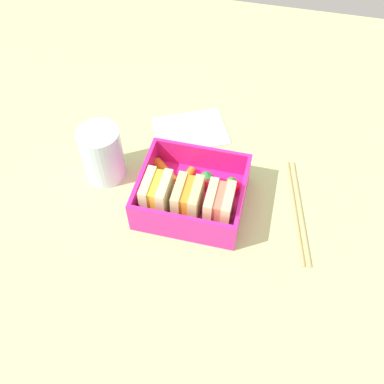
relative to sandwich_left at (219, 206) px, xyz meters
The scene contains 13 objects.
ground_plane 7.39cm from the sandwich_left, 30.44° to the right, with size 120.00×120.00×2.00cm, color #BFCD82.
bento_tray 6.37cm from the sandwich_left, 30.44° to the right, with size 15.45×13.68×1.20cm, color #ED2290.
bento_rim 5.33cm from the sandwich_left, 30.44° to the right, with size 15.45×13.68×4.44cm.
sandwich_left is the anchor object (origin of this frame).
sandwich_center_left 4.55cm from the sandwich_left, ahead, with size 3.68×5.35×5.94cm.
sandwich_center 9.10cm from the sandwich_left, ahead, with size 3.68×5.35×5.94cm.
strawberry_left 5.60cm from the sandwich_left, 99.91° to the right, with size 2.56×2.56×3.16cm.
strawberry_far_left 6.30cm from the sandwich_left, 61.49° to the right, with size 2.69×2.69×3.29cm.
carrot_stick_left 8.81cm from the sandwich_left, 42.61° to the right, with size 1.26×1.26×4.07cm, color orange.
carrot_stick_far_left 11.64cm from the sandwich_left, 32.39° to the right, with size 1.55×1.55×5.30cm, color orange.
chopstick_pair 12.95cm from the sandwich_left, 156.49° to the right, with size 5.65×19.02×0.70cm.
drinking_glass 20.03cm from the sandwich_left, 15.19° to the right, with size 6.42×6.42×9.14cm, color silver.
folded_napkin 19.99cm from the sandwich_left, 64.53° to the right, with size 12.46×9.24×0.40cm, color silver.
Camera 1 is at (-8.94, 37.38, 53.15)cm, focal length 40.00 mm.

